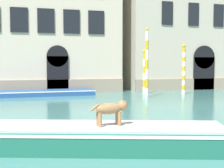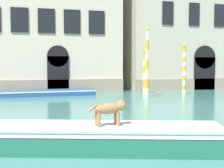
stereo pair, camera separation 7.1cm
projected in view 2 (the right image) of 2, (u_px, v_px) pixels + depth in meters
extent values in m
cube|color=gray|center=(47.00, 87.00, 23.47)|extent=(11.94, 0.16, 1.06)
cube|color=black|center=(58.00, 75.00, 23.61)|extent=(1.62, 0.14, 2.83)
cylinder|color=black|center=(58.00, 56.00, 23.51)|extent=(1.62, 0.14, 1.62)
cube|color=black|center=(20.00, 20.00, 22.64)|extent=(1.25, 0.10, 1.80)
cube|color=black|center=(46.00, 21.00, 23.14)|extent=(1.25, 0.10, 1.80)
cube|color=black|center=(72.00, 22.00, 23.64)|extent=(1.25, 0.10, 1.80)
cube|color=black|center=(97.00, 22.00, 24.14)|extent=(1.25, 0.10, 1.80)
cube|color=#BCB29E|center=(201.00, 6.00, 29.74)|extent=(15.17, 6.00, 15.48)
cube|color=gray|center=(218.00, 84.00, 27.32)|extent=(15.17, 0.16, 0.97)
cube|color=black|center=(204.00, 73.00, 26.89)|extent=(1.98, 0.14, 2.80)
cylinder|color=black|center=(205.00, 57.00, 26.79)|extent=(1.98, 0.14, 1.98)
cube|color=black|center=(168.00, 13.00, 25.64)|extent=(0.97, 0.10, 1.91)
cube|color=black|center=(194.00, 14.00, 26.27)|extent=(0.97, 0.10, 1.91)
cube|color=black|center=(219.00, 15.00, 26.91)|extent=(0.97, 0.10, 1.91)
cube|color=#1E6651|center=(65.00, 138.00, 8.56)|extent=(8.99, 4.27, 0.60)
cube|color=white|center=(65.00, 129.00, 8.54)|extent=(9.03, 4.31, 0.08)
cube|color=#B2B7BC|center=(65.00, 126.00, 8.53)|extent=(8.69, 4.07, 0.06)
cylinder|color=#997047|center=(116.00, 117.00, 8.60)|extent=(0.10, 0.10, 0.39)
cylinder|color=#997047|center=(118.00, 119.00, 8.39)|extent=(0.10, 0.10, 0.39)
cylinder|color=#997047|center=(97.00, 119.00, 8.43)|extent=(0.10, 0.10, 0.39)
cylinder|color=#997047|center=(99.00, 120.00, 8.22)|extent=(0.10, 0.10, 0.39)
ellipsoid|color=#997047|center=(107.00, 109.00, 8.39)|extent=(0.73, 0.34, 0.31)
ellipsoid|color=brown|center=(104.00, 106.00, 8.35)|extent=(0.33, 0.23, 0.11)
sphere|color=#997047|center=(121.00, 105.00, 8.51)|extent=(0.29, 0.29, 0.29)
cone|color=brown|center=(120.00, 101.00, 8.57)|extent=(0.09, 0.09, 0.11)
cone|color=brown|center=(122.00, 102.00, 8.43)|extent=(0.09, 0.09, 0.11)
cylinder|color=#997047|center=(93.00, 108.00, 8.27)|extent=(0.26, 0.08, 0.21)
cube|color=#234C8C|center=(46.00, 93.00, 22.20)|extent=(6.87, 1.81, 0.39)
cube|color=white|center=(46.00, 91.00, 22.19)|extent=(6.90, 1.84, 0.08)
cube|color=#8C7251|center=(46.00, 93.00, 22.20)|extent=(3.79, 1.33, 0.35)
cylinder|color=white|center=(184.00, 92.00, 22.92)|extent=(0.25, 0.25, 0.35)
cylinder|color=gold|center=(184.00, 87.00, 22.90)|extent=(0.25, 0.25, 0.35)
cylinder|color=white|center=(184.00, 83.00, 22.88)|extent=(0.25, 0.25, 0.35)
cylinder|color=gold|center=(184.00, 78.00, 22.85)|extent=(0.25, 0.25, 0.35)
cylinder|color=white|center=(184.00, 73.00, 22.83)|extent=(0.25, 0.25, 0.35)
cylinder|color=gold|center=(184.00, 69.00, 22.80)|extent=(0.25, 0.25, 0.35)
cylinder|color=white|center=(184.00, 64.00, 22.78)|extent=(0.25, 0.25, 0.35)
cylinder|color=gold|center=(184.00, 59.00, 22.75)|extent=(0.25, 0.25, 0.35)
cylinder|color=white|center=(184.00, 55.00, 22.73)|extent=(0.25, 0.25, 0.35)
cylinder|color=gold|center=(184.00, 50.00, 22.71)|extent=(0.25, 0.25, 0.35)
sphere|color=gold|center=(184.00, 46.00, 22.69)|extent=(0.26, 0.26, 0.26)
cylinder|color=white|center=(147.00, 93.00, 20.96)|extent=(0.21, 0.21, 0.64)
cylinder|color=gold|center=(147.00, 83.00, 20.92)|extent=(0.21, 0.21, 0.64)
cylinder|color=white|center=(147.00, 74.00, 20.87)|extent=(0.21, 0.21, 0.64)
cylinder|color=gold|center=(147.00, 64.00, 20.83)|extent=(0.21, 0.21, 0.64)
cylinder|color=white|center=(147.00, 55.00, 20.78)|extent=(0.21, 0.21, 0.64)
cylinder|color=gold|center=(147.00, 45.00, 20.74)|extent=(0.21, 0.21, 0.64)
cylinder|color=white|center=(147.00, 36.00, 20.69)|extent=(0.21, 0.21, 0.64)
sphere|color=gold|center=(147.00, 29.00, 20.66)|extent=(0.22, 0.22, 0.22)
cylinder|color=white|center=(145.00, 90.00, 23.43)|extent=(0.24, 0.24, 0.52)
cylinder|color=gold|center=(145.00, 84.00, 23.39)|extent=(0.24, 0.24, 0.52)
cylinder|color=white|center=(145.00, 77.00, 23.36)|extent=(0.24, 0.24, 0.52)
cylinder|color=gold|center=(145.00, 70.00, 23.32)|extent=(0.24, 0.24, 0.52)
cylinder|color=white|center=(145.00, 63.00, 23.28)|extent=(0.24, 0.24, 0.52)
cylinder|color=gold|center=(145.00, 56.00, 23.25)|extent=(0.24, 0.24, 0.52)
sphere|color=gold|center=(145.00, 51.00, 23.22)|extent=(0.25, 0.25, 0.25)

